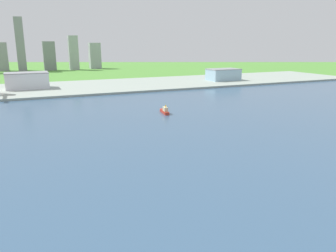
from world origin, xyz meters
TOP-DOWN VIEW (x-y plane):
  - ground_plane at (0.00, 300.00)m, footprint 2400.00×2400.00m
  - water_bay at (0.00, 240.00)m, footprint 840.00×360.00m
  - industrial_pier at (0.00, 490.00)m, footprint 840.00×140.00m
  - tugboat_small at (37.11, 302.21)m, footprint 6.20×18.16m
  - warehouse_main at (-62.01, 494.68)m, footprint 49.56×29.74m
  - warehouse_annex at (208.07, 475.21)m, footprint 46.29×29.79m
  - distant_skyline at (-67.82, 813.44)m, footprint 308.28×44.71m

SIDE VIEW (x-z plane):
  - ground_plane at x=0.00m, z-range 0.00..0.00m
  - water_bay at x=0.00m, z-range 0.00..0.15m
  - industrial_pier at x=0.00m, z-range 0.00..2.50m
  - tugboat_small at x=37.11m, z-range -1.58..6.00m
  - warehouse_annex at x=208.07m, z-range 2.52..19.61m
  - warehouse_main at x=-62.01m, z-range 2.52..22.28m
  - distant_skyline at x=-67.82m, z-range -14.38..93.26m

